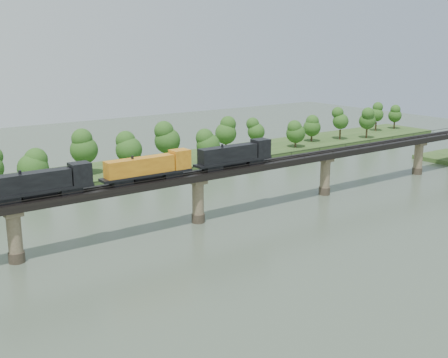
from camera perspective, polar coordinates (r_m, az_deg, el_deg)
ground at (r=104.50m, az=6.52°, el=-8.59°), size 400.00×400.00×0.00m
far_bank at (r=173.61m, az=-12.63°, el=0.59°), size 300.00×24.00×1.60m
bridge at (r=125.18m, az=-2.66°, el=-2.03°), size 236.00×30.00×11.50m
bridge_superstructure at (r=123.59m, az=-2.69°, el=0.79°), size 220.00×4.90×0.75m
far_treeline at (r=164.90m, az=-14.77°, el=2.63°), size 289.06×17.54×13.60m
freight_train at (r=113.77m, az=-11.07°, el=0.63°), size 82.00×3.19×5.64m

